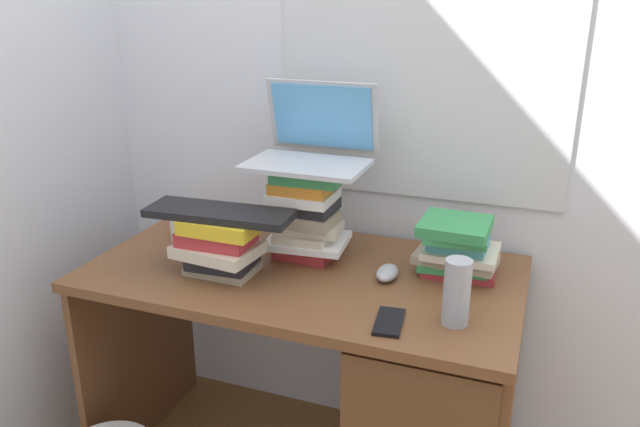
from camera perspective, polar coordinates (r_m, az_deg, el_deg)
wall_back at (r=2.05m, az=2.49°, el=13.35°), size 6.00×0.06×2.60m
wall_left at (r=2.18m, az=-24.04°, el=12.09°), size 0.05×6.00×2.60m
desk at (r=1.92m, az=7.31°, el=-16.02°), size 1.26×0.67×0.75m
book_stack_tall at (r=1.88m, az=-1.28°, el=0.15°), size 0.26×0.21×0.29m
book_stack_keyboard_riser at (r=1.81m, az=-9.12°, el=-2.86°), size 0.25×0.19×0.17m
book_stack_side at (r=1.82m, az=12.38°, el=-3.00°), size 0.24×0.20×0.17m
laptop at (r=1.87m, az=-0.64°, el=6.34°), size 0.35×0.28×0.24m
keyboard at (r=1.78m, az=-9.15°, el=0.04°), size 0.43×0.17×0.02m
computer_mouse at (r=1.80m, az=6.15°, el=-5.40°), size 0.06×0.10×0.04m
mug at (r=2.10m, az=-12.25°, el=-1.25°), size 0.12×0.09×0.09m
water_bottle at (r=1.57m, az=12.36°, el=-7.02°), size 0.07×0.07×0.17m
cell_phone at (r=1.58m, az=6.33°, el=-9.79°), size 0.08×0.14×0.01m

